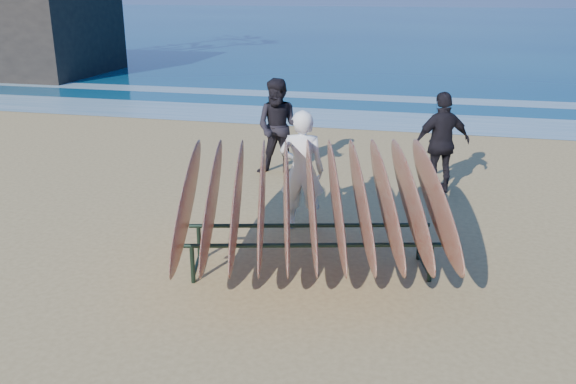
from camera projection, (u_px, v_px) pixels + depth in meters
name	position (u px, v px, depth m)	size (l,w,h in m)	color
ground	(273.00, 284.00, 7.57)	(120.00, 120.00, 0.00)	tan
ocean	(418.00, 23.00, 58.24)	(160.00, 160.00, 0.00)	navy
foam_near	(364.00, 120.00, 16.78)	(160.00, 160.00, 0.00)	white
foam_far	(376.00, 98.00, 20.01)	(160.00, 160.00, 0.00)	white
surfboard_rack	(311.00, 199.00, 7.63)	(3.82, 3.72, 1.65)	black
person_white	(302.00, 171.00, 9.04)	(0.67, 0.44, 1.83)	white
person_dark_a	(279.00, 128.00, 11.64)	(0.91, 0.71, 1.88)	black
person_dark_b	(442.00, 143.00, 10.67)	(1.06, 0.44, 1.80)	black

